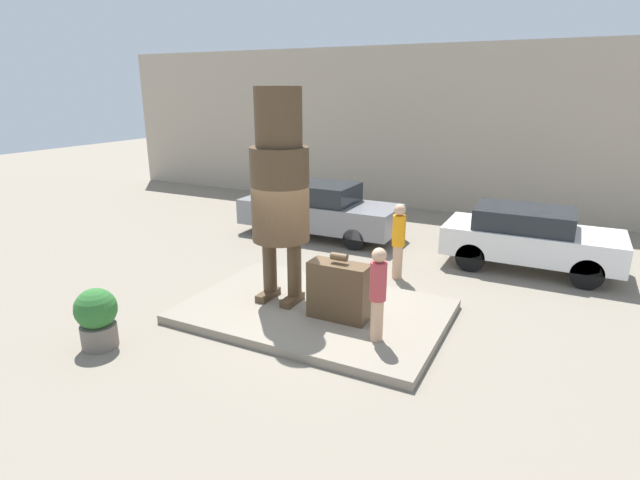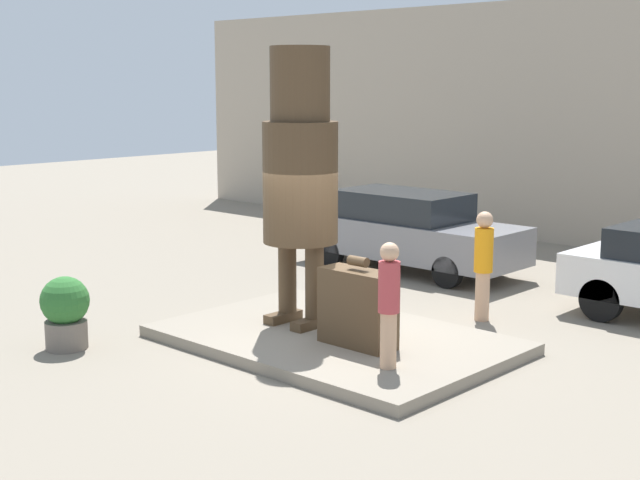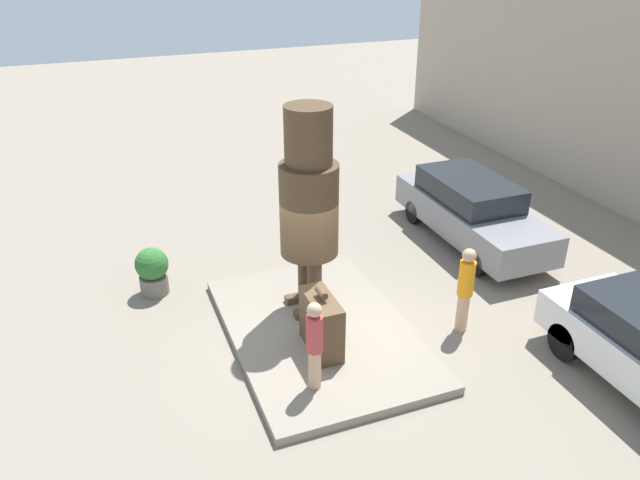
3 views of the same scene
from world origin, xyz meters
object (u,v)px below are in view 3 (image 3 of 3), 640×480
at_px(tourist, 315,342).
at_px(worker_hivis, 465,287).
at_px(giant_suitcase, 321,324).
at_px(parked_car_grey, 471,210).
at_px(statue_figure, 309,197).
at_px(planter_pot, 152,270).

height_order(tourist, worker_hivis, tourist).
bearing_deg(worker_hivis, giant_suitcase, -93.81).
bearing_deg(parked_car_grey, statue_figure, -70.82).
xyz_separation_m(giant_suitcase, planter_pot, (-3.35, -2.55, -0.16)).
bearing_deg(parked_car_grey, tourist, -54.59).
relative_size(tourist, planter_pot, 1.55).
bearing_deg(tourist, planter_pot, -154.17).
bearing_deg(worker_hivis, planter_pot, -123.18).
xyz_separation_m(statue_figure, worker_hivis, (1.57, 2.58, -1.62)).
relative_size(statue_figure, tourist, 2.52).
height_order(statue_figure, worker_hivis, statue_figure).
height_order(planter_pot, worker_hivis, worker_hivis).
bearing_deg(tourist, worker_hivis, 102.47).
distance_m(planter_pot, worker_hivis, 6.49).
xyz_separation_m(planter_pot, worker_hivis, (3.54, 5.42, 0.42)).
relative_size(planter_pot, worker_hivis, 0.60).
height_order(tourist, planter_pot, tourist).
distance_m(statue_figure, worker_hivis, 3.43).
relative_size(statue_figure, parked_car_grey, 0.87).
bearing_deg(giant_suitcase, parked_car_grey, 120.84).
xyz_separation_m(giant_suitcase, parked_car_grey, (-3.08, 5.16, 0.12)).
bearing_deg(worker_hivis, tourist, -77.53).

